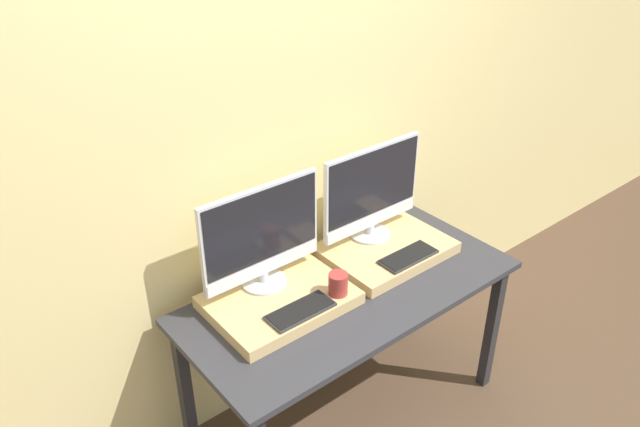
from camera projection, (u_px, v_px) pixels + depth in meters
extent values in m
cube|color=#DBC684|center=(291.00, 149.00, 2.76)|extent=(8.00, 0.04, 2.60)
cube|color=#2D2D33|center=(351.00, 291.00, 2.74)|extent=(1.52, 0.70, 0.03)
cube|color=#232328|center=(492.00, 328.00, 3.13)|extent=(0.05, 0.05, 0.75)
cube|color=#232328|center=(186.00, 392.00, 2.75)|extent=(0.05, 0.05, 0.75)
cube|color=#232328|center=(408.00, 275.00, 3.52)|extent=(0.05, 0.05, 0.75)
cube|color=tan|center=(279.00, 300.00, 2.62)|extent=(0.58, 0.44, 0.05)
cylinder|color=silver|center=(264.00, 281.00, 2.68)|extent=(0.20, 0.20, 0.01)
cylinder|color=silver|center=(264.00, 276.00, 2.67)|extent=(0.04, 0.04, 0.04)
cube|color=silver|center=(261.00, 231.00, 2.55)|extent=(0.56, 0.02, 0.41)
cube|color=black|center=(263.00, 227.00, 2.53)|extent=(0.54, 0.00, 0.32)
cube|color=silver|center=(265.00, 268.00, 2.63)|extent=(0.56, 0.00, 0.06)
cube|color=#2D2D2D|center=(300.00, 311.00, 2.51)|extent=(0.29, 0.12, 0.01)
cube|color=black|center=(300.00, 309.00, 2.50)|extent=(0.27, 0.11, 0.00)
cylinder|color=#9E332D|center=(338.00, 284.00, 2.60)|extent=(0.08, 0.08, 0.10)
cube|color=tan|center=(385.00, 249.00, 2.96)|extent=(0.58, 0.44, 0.05)
cylinder|color=silver|center=(370.00, 234.00, 3.02)|extent=(0.20, 0.20, 0.01)
cylinder|color=silver|center=(370.00, 229.00, 3.01)|extent=(0.04, 0.04, 0.04)
cube|color=silver|center=(372.00, 187.00, 2.89)|extent=(0.56, 0.02, 0.41)
cube|color=black|center=(374.00, 183.00, 2.87)|extent=(0.54, 0.00, 0.32)
cube|color=silver|center=(372.00, 221.00, 2.97)|extent=(0.56, 0.00, 0.06)
cube|color=#2D2D2D|center=(408.00, 257.00, 2.85)|extent=(0.29, 0.12, 0.01)
cube|color=black|center=(408.00, 255.00, 2.84)|extent=(0.27, 0.11, 0.00)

